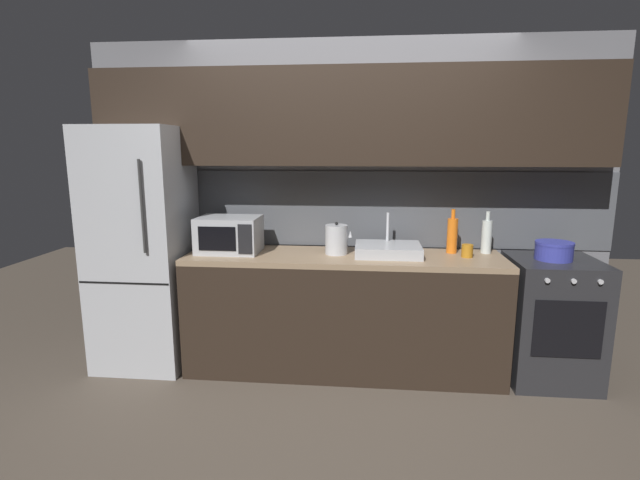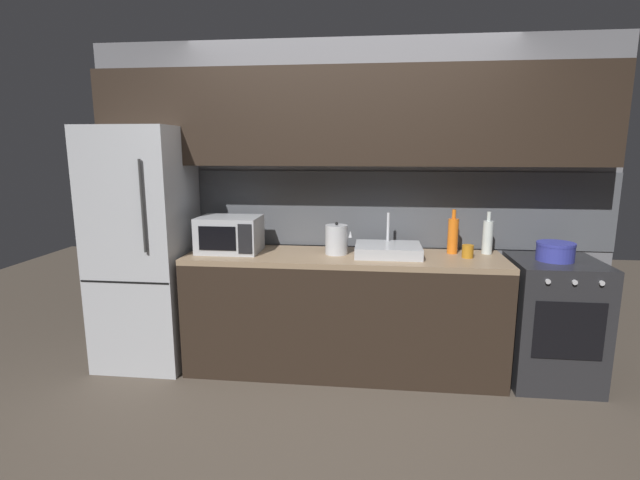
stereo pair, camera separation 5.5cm
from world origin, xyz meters
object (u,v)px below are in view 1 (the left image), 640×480
microwave (229,235)px  mug_amber (467,251)px  refrigerator (143,248)px  wine_bottle_orange (452,235)px  kettle (336,239)px  cooking_pot (554,251)px  wine_bottle_clear (487,236)px  oven_range (550,320)px

microwave → mug_amber: bearing=-0.0°
refrigerator → wine_bottle_orange: bearing=3.8°
kettle → wine_bottle_orange: (0.86, 0.12, 0.03)m
cooking_pot → wine_bottle_clear: bearing=158.1°
microwave → kettle: 0.81m
oven_range → mug_amber: bearing=178.3°
oven_range → wine_bottle_clear: bearing=158.9°
oven_range → wine_bottle_clear: (-0.45, 0.17, 0.58)m
wine_bottle_orange → wine_bottle_clear: size_ratio=1.05×
oven_range → wine_bottle_orange: (-0.70, 0.16, 0.59)m
wine_bottle_clear → microwave: bearing=-175.5°
oven_range → mug_amber: 0.79m
kettle → cooking_pot: kettle is taller
wine_bottle_clear → cooking_pot: (0.43, -0.17, -0.07)m
wine_bottle_orange → oven_range: bearing=-12.6°
microwave → wine_bottle_orange: size_ratio=1.38×
microwave → kettle: size_ratio=1.90×
mug_amber → cooking_pot: size_ratio=0.36×
wine_bottle_clear → cooking_pot: size_ratio=1.23×
kettle → mug_amber: kettle is taller
cooking_pot → wine_bottle_orange: bearing=167.2°
oven_range → cooking_pot: cooking_pot is taller
kettle → cooking_pot: bearing=-1.2°
kettle → wine_bottle_clear: size_ratio=0.76×
refrigerator → wine_bottle_orange: refrigerator is taller
wine_bottle_orange → mug_amber: size_ratio=3.57×
kettle → wine_bottle_orange: bearing=8.1°
oven_range → wine_bottle_orange: wine_bottle_orange is taller
kettle → wine_bottle_orange: wine_bottle_orange is taller
wine_bottle_clear → mug_amber: size_ratio=3.41×
refrigerator → wine_bottle_orange: 2.36m
refrigerator → microwave: size_ratio=3.99×
refrigerator → wine_bottle_clear: refrigerator is taller
microwave → wine_bottle_clear: 1.94m
microwave → mug_amber: size_ratio=4.94×
wine_bottle_orange → refrigerator: bearing=-176.2°
refrigerator → oven_range: bearing=-0.0°
kettle → wine_bottle_orange: 0.87m
wine_bottle_clear → mug_amber: 0.24m
refrigerator → mug_amber: 2.44m
microwave → mug_amber: (1.76, -0.00, -0.09)m
cooking_pot → mug_amber: bearing=178.3°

